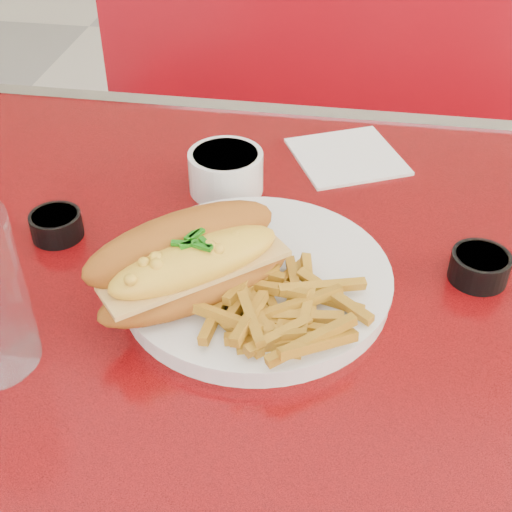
# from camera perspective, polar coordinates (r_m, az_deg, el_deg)

# --- Properties ---
(diner_table) EXTENTS (1.23, 0.83, 0.77)m
(diner_table) POSITION_cam_1_polar(r_m,az_deg,el_deg) (0.80, 6.84, -12.70)
(diner_table) COLOR red
(diner_table) RESTS_ON ground
(booth_bench_far) EXTENTS (1.20, 0.51, 0.90)m
(booth_bench_far) POSITION_cam_1_polar(r_m,az_deg,el_deg) (1.62, 7.89, 2.22)
(booth_bench_far) COLOR maroon
(booth_bench_far) RESTS_ON ground
(dinner_plate) EXTENTS (0.29, 0.29, 0.02)m
(dinner_plate) POSITION_cam_1_polar(r_m,az_deg,el_deg) (0.69, 0.00, -1.91)
(dinner_plate) COLOR white
(dinner_plate) RESTS_ON diner_table
(mac_hoagie) EXTENTS (0.21, 0.20, 0.09)m
(mac_hoagie) POSITION_cam_1_polar(r_m,az_deg,el_deg) (0.65, -5.24, -0.50)
(mac_hoagie) COLOR #A95D1B
(mac_hoagie) RESTS_ON dinner_plate
(fries_pile) EXTENTS (0.15, 0.14, 0.04)m
(fries_pile) POSITION_cam_1_polar(r_m,az_deg,el_deg) (0.63, 2.01, -3.78)
(fries_pile) COLOR gold
(fries_pile) RESTS_ON dinner_plate
(fork) EXTENTS (0.09, 0.14, 0.00)m
(fork) POSITION_cam_1_polar(r_m,az_deg,el_deg) (0.66, 2.82, -3.35)
(fork) COLOR #B8B8BC
(fork) RESTS_ON dinner_plate
(gravy_ramekin) EXTENTS (0.11, 0.11, 0.05)m
(gravy_ramekin) POSITION_cam_1_polar(r_m,az_deg,el_deg) (0.83, -2.43, 6.85)
(gravy_ramekin) COLOR white
(gravy_ramekin) RESTS_ON diner_table
(sauce_cup_left) EXTENTS (0.06, 0.06, 0.03)m
(sauce_cup_left) POSITION_cam_1_polar(r_m,az_deg,el_deg) (0.79, -15.69, 2.47)
(sauce_cup_left) COLOR black
(sauce_cup_left) RESTS_ON diner_table
(sauce_cup_right) EXTENTS (0.07, 0.07, 0.03)m
(sauce_cup_right) POSITION_cam_1_polar(r_m,az_deg,el_deg) (0.74, 17.46, -0.74)
(sauce_cup_right) COLOR black
(sauce_cup_right) RESTS_ON diner_table
(paper_napkin) EXTENTS (0.17, 0.17, 0.00)m
(paper_napkin) POSITION_cam_1_polar(r_m,az_deg,el_deg) (0.91, 7.28, 7.91)
(paper_napkin) COLOR white
(paper_napkin) RESTS_ON diner_table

